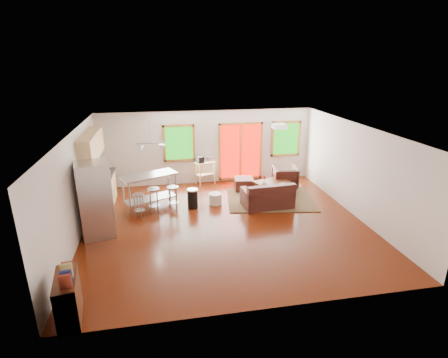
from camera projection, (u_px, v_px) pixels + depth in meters
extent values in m
cube|color=#3A1004|center=(226.00, 224.00, 9.57)|extent=(7.50, 7.00, 0.02)
cube|color=silver|center=(226.00, 130.00, 8.71)|extent=(7.50, 7.00, 0.02)
cube|color=beige|center=(207.00, 147.00, 12.40)|extent=(7.50, 0.02, 2.60)
cube|color=beige|center=(74.00, 188.00, 8.49)|extent=(0.02, 7.00, 2.60)
cube|color=beige|center=(358.00, 171.00, 9.79)|extent=(0.02, 7.00, 2.60)
cube|color=beige|center=(265.00, 246.00, 5.88)|extent=(7.50, 0.02, 2.60)
cube|color=#13600E|center=(179.00, 143.00, 12.11)|extent=(0.94, 0.02, 1.14)
cube|color=#A56227|center=(178.00, 126.00, 11.91)|extent=(1.10, 0.05, 0.08)
cube|color=#A56227|center=(180.00, 160.00, 12.31)|extent=(1.10, 0.05, 0.08)
cube|color=#A56227|center=(164.00, 144.00, 12.02)|extent=(0.08, 0.05, 1.30)
cube|color=#A56227|center=(194.00, 143.00, 12.20)|extent=(0.08, 0.05, 1.30)
cube|color=#C60700|center=(241.00, 151.00, 12.62)|extent=(1.44, 0.02, 1.94)
cube|color=#A56227|center=(241.00, 124.00, 12.29)|extent=(1.60, 0.05, 0.08)
cube|color=#A56227|center=(240.00, 178.00, 12.95)|extent=(1.60, 0.05, 0.08)
cube|color=#A56227|center=(220.00, 152.00, 12.49)|extent=(0.08, 0.05, 2.10)
cube|color=#A56227|center=(261.00, 151.00, 12.75)|extent=(0.08, 0.05, 2.10)
cube|color=#A56227|center=(241.00, 151.00, 12.62)|extent=(0.08, 0.05, 1.94)
cube|color=#13600E|center=(286.00, 139.00, 12.79)|extent=(0.94, 0.02, 1.14)
cube|color=#A56227|center=(287.00, 122.00, 12.59)|extent=(1.10, 0.05, 0.08)
cube|color=#A56227|center=(285.00, 155.00, 12.99)|extent=(1.10, 0.05, 0.08)
cube|color=#A56227|center=(273.00, 139.00, 12.70)|extent=(0.08, 0.05, 1.30)
cube|color=#A56227|center=(299.00, 138.00, 12.87)|extent=(0.08, 0.05, 1.30)
cube|color=#3B512F|center=(270.00, 199.00, 11.21)|extent=(2.99, 2.47, 0.03)
cube|color=black|center=(267.00, 200.00, 10.62)|extent=(1.54, 0.94, 0.42)
cube|color=black|center=(272.00, 192.00, 10.20)|extent=(1.49, 0.30, 0.38)
cube|color=black|center=(247.00, 193.00, 10.38)|extent=(0.26, 0.85, 0.16)
cube|color=black|center=(287.00, 189.00, 10.68)|extent=(0.26, 0.85, 0.16)
cube|color=black|center=(257.00, 192.00, 10.50)|extent=(0.65, 0.59, 0.12)
cube|color=black|center=(277.00, 190.00, 10.66)|extent=(0.65, 0.59, 0.12)
cube|color=#3A1C0C|center=(272.00, 182.00, 11.55)|extent=(1.27, 0.99, 0.04)
cube|color=#3A1C0C|center=(264.00, 193.00, 11.21)|extent=(0.08, 0.08, 0.40)
cube|color=#3A1C0C|center=(287.00, 188.00, 11.65)|extent=(0.08, 0.08, 0.40)
cube|color=#3A1C0C|center=(256.00, 188.00, 11.61)|extent=(0.08, 0.08, 0.40)
cube|color=#3A1C0C|center=(278.00, 184.00, 12.05)|extent=(0.08, 0.08, 0.40)
imported|color=black|center=(285.00, 176.00, 12.12)|extent=(0.90, 0.86, 0.83)
cube|color=black|center=(244.00, 184.00, 11.98)|extent=(0.69, 0.69, 0.42)
cylinder|color=silver|center=(215.00, 199.00, 10.81)|extent=(0.50, 0.50, 0.35)
imported|color=silver|center=(264.00, 183.00, 11.22)|extent=(0.25, 0.26, 0.20)
sphere|color=red|center=(265.00, 178.00, 11.18)|extent=(0.10, 0.10, 0.07)
sphere|color=red|center=(263.00, 178.00, 11.14)|extent=(0.10, 0.10, 0.07)
sphere|color=red|center=(264.00, 177.00, 11.19)|extent=(0.10, 0.10, 0.07)
imported|color=maroon|center=(283.00, 179.00, 11.37)|extent=(0.23, 0.10, 0.31)
cube|color=tan|center=(102.00, 195.00, 10.40)|extent=(0.60, 2.20, 0.90)
cube|color=black|center=(100.00, 180.00, 10.24)|extent=(0.64, 2.24, 0.04)
cube|color=tan|center=(91.00, 146.00, 9.88)|extent=(0.36, 2.20, 0.70)
cylinder|color=#B7BABC|center=(97.00, 182.00, 9.74)|extent=(0.12, 0.12, 0.18)
cube|color=black|center=(101.00, 172.00, 10.57)|extent=(0.22, 0.18, 0.20)
cube|color=#B7BABC|center=(95.00, 200.00, 8.67)|extent=(0.92, 0.91, 1.93)
cube|color=gray|center=(111.00, 198.00, 8.81)|extent=(0.18, 0.69, 1.89)
cylinder|color=gray|center=(112.00, 195.00, 8.56)|extent=(0.03, 0.03, 1.29)
cylinder|color=gray|center=(110.00, 189.00, 8.97)|extent=(0.03, 0.03, 1.29)
cube|color=#B7BABC|center=(149.00, 175.00, 10.35)|extent=(1.75, 1.27, 0.04)
cube|color=gray|center=(151.00, 198.00, 10.59)|extent=(1.61, 1.15, 0.03)
cylinder|color=gray|center=(130.00, 200.00, 9.92)|extent=(0.06, 0.06, 0.98)
cylinder|color=gray|center=(176.00, 189.00, 10.73)|extent=(0.06, 0.06, 0.98)
cylinder|color=gray|center=(124.00, 194.00, 10.30)|extent=(0.06, 0.06, 0.98)
cylinder|color=gray|center=(169.00, 184.00, 11.11)|extent=(0.06, 0.06, 0.98)
imported|color=silver|center=(168.00, 177.00, 10.18)|extent=(0.16, 0.15, 0.13)
cylinder|color=#B7BABC|center=(138.00, 195.00, 9.77)|extent=(0.42, 0.42, 0.04)
cylinder|color=gray|center=(143.00, 205.00, 9.95)|extent=(0.03, 0.03, 0.65)
cylinder|color=gray|center=(138.00, 205.00, 9.98)|extent=(0.03, 0.03, 0.65)
cylinder|color=gray|center=(135.00, 207.00, 9.81)|extent=(0.03, 0.03, 0.65)
cylinder|color=gray|center=(141.00, 208.00, 9.79)|extent=(0.03, 0.03, 0.65)
cylinder|color=gray|center=(140.00, 210.00, 9.92)|extent=(0.38, 0.38, 0.01)
cylinder|color=#B7BABC|center=(153.00, 189.00, 10.00)|extent=(0.40, 0.40, 0.04)
cylinder|color=gray|center=(157.00, 200.00, 10.24)|extent=(0.03, 0.03, 0.72)
cylinder|color=gray|center=(150.00, 201.00, 10.19)|extent=(0.03, 0.03, 0.72)
cylinder|color=gray|center=(151.00, 203.00, 10.01)|extent=(0.03, 0.03, 0.72)
cylinder|color=gray|center=(158.00, 202.00, 10.07)|extent=(0.03, 0.03, 0.72)
cylinder|color=gray|center=(154.00, 205.00, 10.17)|extent=(0.36, 0.36, 0.02)
cylinder|color=#B7BABC|center=(173.00, 187.00, 10.26)|extent=(0.39, 0.39, 0.04)
cylinder|color=gray|center=(177.00, 198.00, 10.47)|extent=(0.03, 0.03, 0.68)
cylinder|color=gray|center=(171.00, 198.00, 10.46)|extent=(0.03, 0.03, 0.68)
cylinder|color=gray|center=(170.00, 200.00, 10.29)|extent=(0.03, 0.03, 0.68)
cylinder|color=gray|center=(176.00, 200.00, 10.29)|extent=(0.03, 0.03, 0.68)
cylinder|color=gray|center=(173.00, 202.00, 10.42)|extent=(0.36, 0.36, 0.01)
cylinder|color=black|center=(193.00, 199.00, 10.51)|extent=(0.41, 0.41, 0.56)
cylinder|color=#B7BABC|center=(192.00, 190.00, 10.41)|extent=(0.42, 0.42, 0.05)
cube|color=tan|center=(205.00, 162.00, 12.35)|extent=(0.79, 0.65, 0.04)
cube|color=tan|center=(205.00, 174.00, 12.48)|extent=(0.74, 0.61, 0.03)
cube|color=tan|center=(200.00, 176.00, 12.19)|extent=(0.05, 0.05, 0.81)
cube|color=tan|center=(215.00, 173.00, 12.48)|extent=(0.05, 0.05, 0.81)
cube|color=tan|center=(196.00, 173.00, 12.48)|extent=(0.05, 0.05, 0.81)
cube|color=tan|center=(210.00, 170.00, 12.76)|extent=(0.05, 0.05, 0.81)
cube|color=black|center=(200.00, 160.00, 12.22)|extent=(0.27, 0.26, 0.21)
cylinder|color=#B7BABC|center=(209.00, 159.00, 12.40)|extent=(0.20, 0.20, 0.17)
cube|color=#3A1C0C|center=(68.00, 298.00, 5.97)|extent=(0.49, 0.96, 0.82)
cube|color=maroon|center=(65.00, 282.00, 5.54)|extent=(0.19, 0.08, 0.25)
cube|color=navy|center=(66.00, 277.00, 5.68)|extent=(0.19, 0.08, 0.23)
cube|color=tan|center=(67.00, 271.00, 5.81)|extent=(0.19, 0.08, 0.27)
cube|color=maroon|center=(68.00, 267.00, 5.95)|extent=(0.19, 0.08, 0.20)
cube|color=white|center=(279.00, 126.00, 9.57)|extent=(0.35, 0.35, 0.12)
cylinder|color=gray|center=(150.00, 133.00, 9.87)|extent=(0.02, 0.02, 0.60)
cube|color=gray|center=(151.00, 143.00, 9.97)|extent=(0.80, 0.04, 0.03)
cone|color=#B7BABC|center=(141.00, 148.00, 9.96)|extent=(0.18, 0.18, 0.14)
cone|color=#B7BABC|center=(162.00, 147.00, 10.06)|extent=(0.18, 0.18, 0.14)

